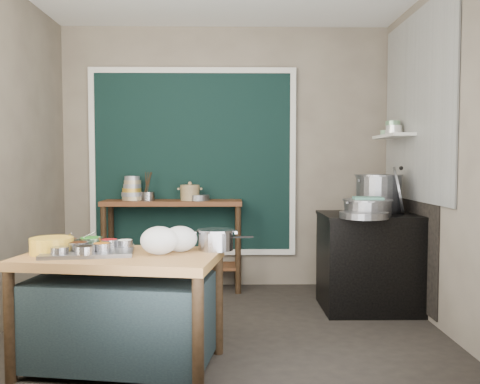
{
  "coord_description": "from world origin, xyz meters",
  "views": [
    {
      "loc": [
        0.08,
        -4.03,
        1.34
      ],
      "look_at": [
        0.14,
        0.25,
        1.1
      ],
      "focal_mm": 38.0,
      "sensor_mm": 36.0,
      "label": 1
    }
  ],
  "objects_px": {
    "condiment_tray": "(89,252)",
    "stock_pot": "(378,193)",
    "stove_block": "(371,263)",
    "ceramic_crock": "(190,194)",
    "saucepan": "(216,240)",
    "prep_table": "(121,311)",
    "steamer": "(368,207)",
    "back_counter": "(173,245)",
    "utensil_cup": "(148,196)",
    "yellow_basin": "(52,246)"
  },
  "relations": [
    {
      "from": "condiment_tray",
      "to": "stock_pot",
      "type": "xyz_separation_m",
      "value": [
        2.32,
        1.46,
        0.29
      ]
    },
    {
      "from": "back_counter",
      "to": "stove_block",
      "type": "relative_size",
      "value": 1.61
    },
    {
      "from": "back_counter",
      "to": "steamer",
      "type": "relative_size",
      "value": 3.27
    },
    {
      "from": "saucepan",
      "to": "condiment_tray",
      "type": "bearing_deg",
      "value": -178.47
    },
    {
      "from": "stove_block",
      "to": "steamer",
      "type": "distance_m",
      "value": 0.56
    },
    {
      "from": "condiment_tray",
      "to": "saucepan",
      "type": "distance_m",
      "value": 0.84
    },
    {
      "from": "saucepan",
      "to": "steamer",
      "type": "relative_size",
      "value": 0.58
    },
    {
      "from": "utensil_cup",
      "to": "back_counter",
      "type": "bearing_deg",
      "value": 7.09
    },
    {
      "from": "prep_table",
      "to": "yellow_basin",
      "type": "distance_m",
      "value": 0.62
    },
    {
      "from": "saucepan",
      "to": "back_counter",
      "type": "bearing_deg",
      "value": 97.95
    },
    {
      "from": "saucepan",
      "to": "stove_block",
      "type": "bearing_deg",
      "value": 32.46
    },
    {
      "from": "saucepan",
      "to": "ceramic_crock",
      "type": "distance_m",
      "value": 1.9
    },
    {
      "from": "back_counter",
      "to": "steamer",
      "type": "xyz_separation_m",
      "value": [
        1.81,
        -0.89,
        0.48
      ]
    },
    {
      "from": "yellow_basin",
      "to": "stock_pot",
      "type": "xyz_separation_m",
      "value": [
        2.55,
        1.46,
        0.25
      ]
    },
    {
      "from": "prep_table",
      "to": "steamer",
      "type": "xyz_separation_m",
      "value": [
        1.91,
        1.14,
        0.58
      ]
    },
    {
      "from": "yellow_basin",
      "to": "utensil_cup",
      "type": "relative_size",
      "value": 1.8
    },
    {
      "from": "prep_table",
      "to": "condiment_tray",
      "type": "distance_m",
      "value": 0.44
    },
    {
      "from": "stock_pot",
      "to": "steamer",
      "type": "xyz_separation_m",
      "value": [
        -0.19,
        -0.34,
        -0.1
      ]
    },
    {
      "from": "back_counter",
      "to": "saucepan",
      "type": "height_order",
      "value": "back_counter"
    },
    {
      "from": "yellow_basin",
      "to": "utensil_cup",
      "type": "height_order",
      "value": "utensil_cup"
    },
    {
      "from": "ceramic_crock",
      "to": "steamer",
      "type": "relative_size",
      "value": 0.48
    },
    {
      "from": "saucepan",
      "to": "ceramic_crock",
      "type": "relative_size",
      "value": 1.21
    },
    {
      "from": "stock_pot",
      "to": "steamer",
      "type": "relative_size",
      "value": 1.02
    },
    {
      "from": "back_counter",
      "to": "utensil_cup",
      "type": "height_order",
      "value": "utensil_cup"
    },
    {
      "from": "stove_block",
      "to": "saucepan",
      "type": "bearing_deg",
      "value": -140.22
    },
    {
      "from": "yellow_basin",
      "to": "back_counter",
      "type": "bearing_deg",
      "value": 74.76
    },
    {
      "from": "utensil_cup",
      "to": "ceramic_crock",
      "type": "distance_m",
      "value": 0.44
    },
    {
      "from": "utensil_cup",
      "to": "steamer",
      "type": "height_order",
      "value": "utensil_cup"
    },
    {
      "from": "condiment_tray",
      "to": "saucepan",
      "type": "xyz_separation_m",
      "value": [
        0.82,
        0.13,
        0.06
      ]
    },
    {
      "from": "ceramic_crock",
      "to": "prep_table",
      "type": "bearing_deg",
      "value": -98.03
    },
    {
      "from": "stove_block",
      "to": "saucepan",
      "type": "relative_size",
      "value": 3.51
    },
    {
      "from": "prep_table",
      "to": "ceramic_crock",
      "type": "height_order",
      "value": "ceramic_crock"
    },
    {
      "from": "stock_pot",
      "to": "steamer",
      "type": "distance_m",
      "value": 0.4
    },
    {
      "from": "condiment_tray",
      "to": "stock_pot",
      "type": "distance_m",
      "value": 2.75
    },
    {
      "from": "stove_block",
      "to": "saucepan",
      "type": "xyz_separation_m",
      "value": [
        -1.39,
        -1.15,
        0.4
      ]
    },
    {
      "from": "utensil_cup",
      "to": "ceramic_crock",
      "type": "height_order",
      "value": "ceramic_crock"
    },
    {
      "from": "prep_table",
      "to": "condiment_tray",
      "type": "relative_size",
      "value": 2.2
    },
    {
      "from": "prep_table",
      "to": "yellow_basin",
      "type": "xyz_separation_m",
      "value": [
        -0.45,
        0.02,
        0.43
      ]
    },
    {
      "from": "back_counter",
      "to": "saucepan",
      "type": "bearing_deg",
      "value": -74.73
    },
    {
      "from": "back_counter",
      "to": "steamer",
      "type": "distance_m",
      "value": 2.08
    },
    {
      "from": "saucepan",
      "to": "ceramic_crock",
      "type": "bearing_deg",
      "value": 92.75
    },
    {
      "from": "saucepan",
      "to": "ceramic_crock",
      "type": "height_order",
      "value": "ceramic_crock"
    },
    {
      "from": "steamer",
      "to": "stove_block",
      "type": "bearing_deg",
      "value": 62.39
    },
    {
      "from": "back_counter",
      "to": "stock_pot",
      "type": "distance_m",
      "value": 2.16
    },
    {
      "from": "back_counter",
      "to": "condiment_tray",
      "type": "height_order",
      "value": "back_counter"
    },
    {
      "from": "stock_pot",
      "to": "condiment_tray",
      "type": "bearing_deg",
      "value": -147.76
    },
    {
      "from": "stove_block",
      "to": "ceramic_crock",
      "type": "height_order",
      "value": "ceramic_crock"
    },
    {
      "from": "prep_table",
      "to": "condiment_tray",
      "type": "height_order",
      "value": "condiment_tray"
    },
    {
      "from": "yellow_basin",
      "to": "saucepan",
      "type": "height_order",
      "value": "saucepan"
    },
    {
      "from": "stove_block",
      "to": "steamer",
      "type": "bearing_deg",
      "value": -117.61
    }
  ]
}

